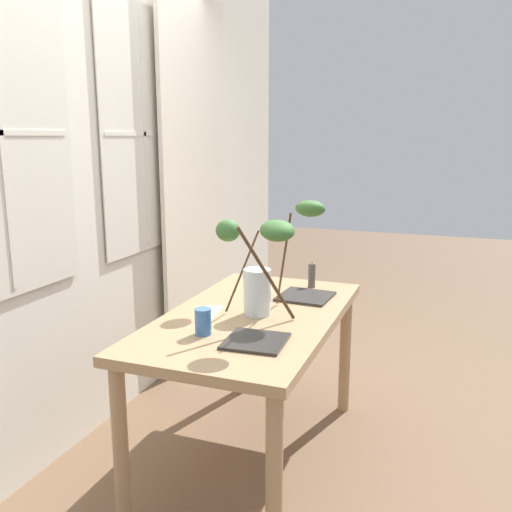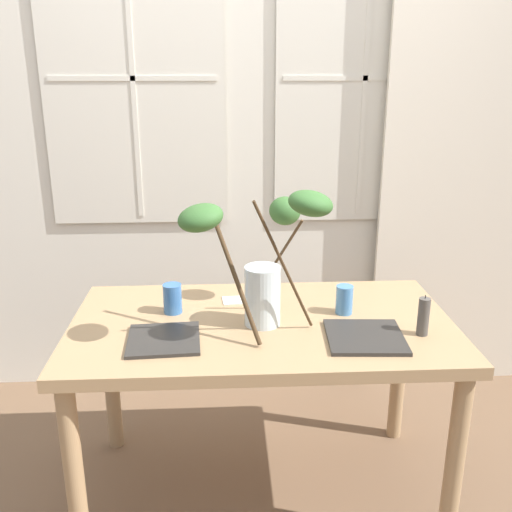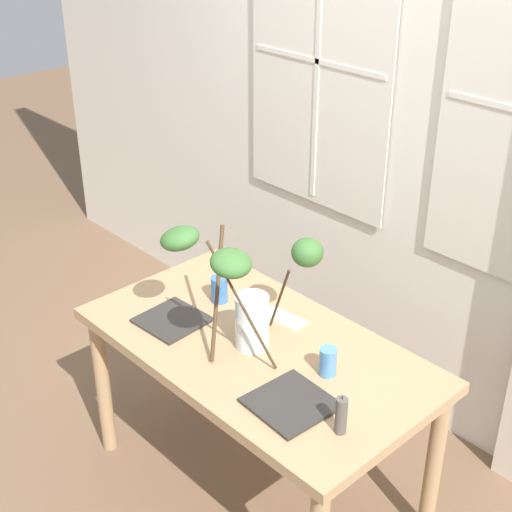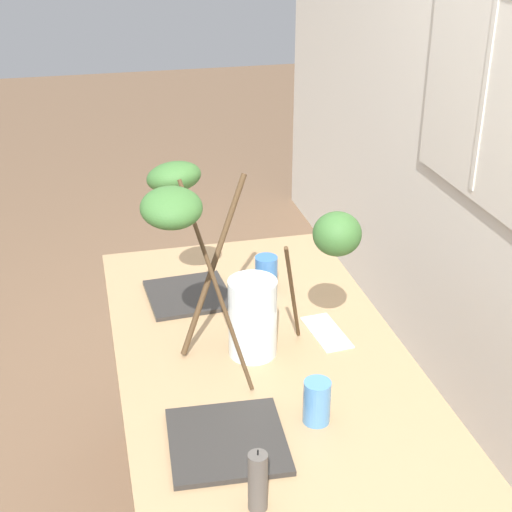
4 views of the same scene
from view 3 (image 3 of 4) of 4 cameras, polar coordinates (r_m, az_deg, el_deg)
The scene contains 10 objects.
ground at distance 3.42m, azimuth 0.05°, elevation -17.12°, with size 14.00×14.00×0.00m, color brown.
back_wall_with_windows at distance 3.27m, azimuth 12.91°, elevation 11.87°, with size 5.71×0.14×3.10m.
dining_table at distance 2.99m, azimuth 0.06°, elevation -8.18°, with size 1.42×0.78×0.76m.
vase_with_branches at distance 2.75m, azimuth -0.82°, elevation -2.55°, with size 0.55×0.59×0.56m.
drinking_glass_blue_left at distance 3.16m, azimuth -2.82°, elevation -2.55°, with size 0.07×0.07×0.11m, color #386BAD.
drinking_glass_blue_right at distance 2.75m, azimuth 5.51°, elevation -8.03°, with size 0.07×0.07×0.11m, color #4C84BC.
plate_square_left at distance 3.07m, azimuth -6.43°, elevation -4.88°, with size 0.25×0.25×0.01m, color #2D2B28.
plate_square_right at distance 2.63m, azimuth 2.67°, elevation -11.16°, with size 0.26×0.26×0.01m, color #2D2B28.
napkin_folded at distance 3.08m, azimuth 2.21°, elevation -4.76°, with size 0.19×0.08×0.00m, color silver.
pillar_candle at distance 2.50m, azimuth 6.52°, elevation -12.02°, with size 0.04×0.04×0.15m.
Camera 3 is at (1.75, -1.64, 2.45)m, focal length 52.36 mm.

